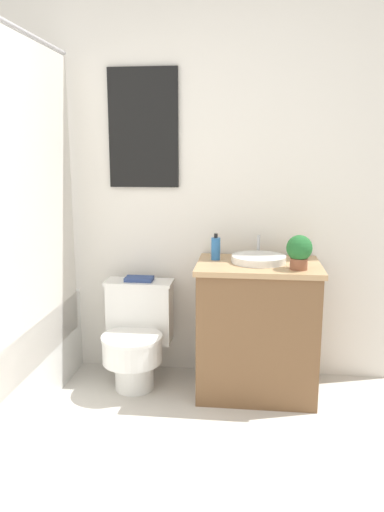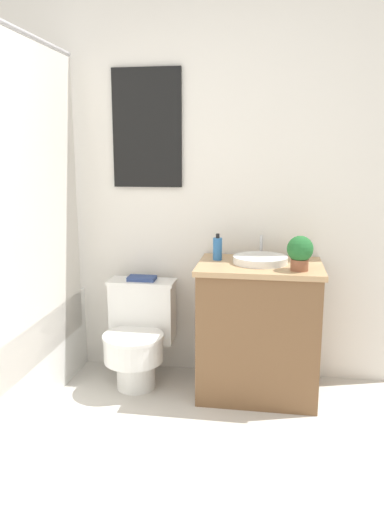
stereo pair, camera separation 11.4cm
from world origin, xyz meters
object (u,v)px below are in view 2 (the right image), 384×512
Objects in this scene: toilet at (139,334)px; book_on_tank at (142,278)px; soap_bottle at (218,249)px; sink at (260,259)px; potted_plant at (300,252)px.

book_on_tank reaches higher than toilet.
soap_bottle reaches higher than toilet.
sink is at bearing -8.52° from book_on_tank.
toilet is at bearing -179.78° from sink.
book_on_tank is (-0.72, 0.11, -0.17)m from sink.
soap_bottle is (-0.25, 0.05, 0.05)m from sink.
potted_plant reaches higher than soap_bottle.
potted_plant is at bearing -35.94° from sink.
potted_plant is at bearing -9.13° from toilet.
soap_bottle reaches higher than sink.
book_on_tank is (-0.47, 0.06, -0.21)m from soap_bottle.
book_on_tank is at bearing 164.38° from potted_plant.
potted_plant is (0.46, -0.20, 0.04)m from soap_bottle.
toilet is 0.34m from book_on_tank.
toilet is 0.71m from soap_bottle.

